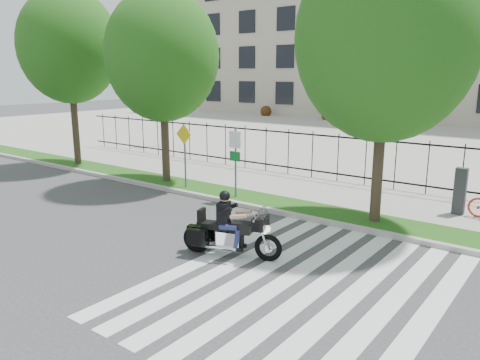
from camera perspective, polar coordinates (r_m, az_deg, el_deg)
The scene contains 14 objects.
ground at distance 13.50m, azimuth -10.57°, elevation -7.01°, with size 120.00×120.00×0.00m, color #333336.
curb at distance 16.37m, azimuth 0.08°, elevation -2.98°, with size 60.00×0.20×0.15m, color #A4A29A.
grass_verge at distance 17.03m, azimuth 1.81°, elevation -2.35°, with size 60.00×1.50×0.15m, color #194E13.
sidewalk at distance 19.06m, azimuth 6.17°, elevation -0.77°, with size 60.00×3.50×0.15m, color gray.
plaza at distance 35.06m, azimuth 21.25°, elevation 4.62°, with size 80.00×34.00×0.10m, color gray.
crosswalk_stripes at distance 10.67m, azimuth 7.63°, elevation -12.40°, with size 5.70×8.00×0.01m, color silver, non-canonical shape.
iron_fence at distance 20.33m, azimuth 8.80°, elevation 3.10°, with size 30.00×0.06×2.00m, color black, non-canonical shape.
lamp_post_left at distance 29.71m, azimuth -9.36°, elevation 10.11°, with size 1.06×0.70×4.25m.
street_tree_0 at distance 24.41m, azimuth -20.12°, elevation 15.06°, with size 4.71×4.71×8.37m.
street_tree_1 at distance 19.44m, azimuth -9.47°, elevation 14.71°, with size 4.56×4.56×7.71m.
street_tree_2 at distance 14.34m, azimuth 17.43°, elevation 16.23°, with size 5.16×5.16×8.35m.
sign_pole_regulatory at distance 16.73m, azimuth -0.58°, elevation 3.22°, with size 0.50×0.09×2.50m.
sign_pole_warning at distance 18.35m, azimuth -6.78°, elevation 4.00°, with size 0.78×0.09×2.49m.
motorcycle_rider at distance 11.83m, azimuth -1.18°, elevation -6.17°, with size 2.58×1.24×2.05m.
Camera 1 is at (9.51, -8.45, 4.54)m, focal length 35.00 mm.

